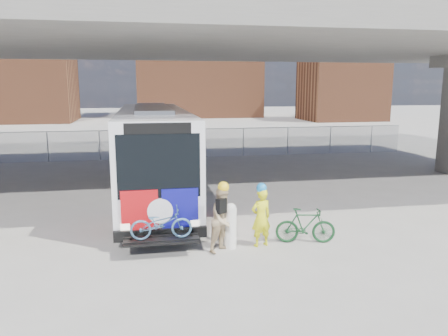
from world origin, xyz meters
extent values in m
plane|color=#9E9991|center=(0.00, 0.00, 0.00)|extent=(160.00, 160.00, 0.00)
cube|color=silver|center=(-2.00, 2.35, 1.95)|extent=(2.55, 12.00, 3.20)
cube|color=black|center=(-2.00, 2.85, 2.59)|extent=(2.61, 11.00, 1.28)
cube|color=black|center=(-2.00, -3.60, 2.33)|extent=(2.24, 0.12, 1.76)
cube|color=black|center=(-2.00, -3.60, 3.36)|extent=(1.78, 0.12, 0.30)
cube|color=black|center=(-2.00, -3.70, 0.45)|extent=(2.55, 0.20, 0.30)
cube|color=#B00D11|center=(-2.55, -3.67, 1.10)|extent=(1.00, 0.08, 1.20)
cube|color=navy|center=(-1.45, -3.67, 1.10)|extent=(1.00, 0.08, 1.20)
cylinder|color=silver|center=(-2.00, -3.69, 1.10)|extent=(0.70, 0.06, 0.70)
cube|color=gray|center=(-2.00, 2.35, 3.62)|extent=(1.28, 7.20, 0.14)
cube|color=black|center=(-2.00, -4.20, 0.45)|extent=(2.00, 0.70, 0.06)
cylinder|color=black|center=(-3.15, -2.05, 0.50)|extent=(0.30, 1.00, 1.00)
cylinder|color=black|center=(-0.85, -2.05, 0.50)|extent=(0.30, 1.00, 1.00)
cylinder|color=black|center=(-3.15, 6.55, 0.50)|extent=(0.30, 1.00, 1.00)
cylinder|color=black|center=(-0.85, 6.55, 0.50)|extent=(0.30, 1.00, 1.00)
cube|color=#B00D11|center=(-3.30, -1.45, 1.30)|extent=(0.06, 2.60, 1.70)
cube|color=navy|center=(-3.30, 0.15, 1.30)|extent=(0.06, 1.40, 1.70)
cube|color=#B00D11|center=(-0.70, -1.45, 1.30)|extent=(0.06, 2.60, 1.70)
cube|color=navy|center=(-0.70, 0.15, 1.30)|extent=(0.06, 1.40, 1.70)
imported|color=teal|center=(-2.00, -4.20, 0.91)|extent=(1.62, 0.57, 0.85)
cube|color=#605E59|center=(0.00, 4.00, 6.75)|extent=(40.00, 16.00, 1.50)
cube|color=#605E59|center=(0.00, 4.00, 7.55)|extent=(40.00, 0.60, 0.80)
cylinder|color=gray|center=(-8.00, 12.00, 0.90)|extent=(0.06, 0.06, 1.80)
cylinder|color=gray|center=(-4.00, 12.00, 0.90)|extent=(0.06, 0.06, 1.80)
cylinder|color=gray|center=(0.00, 12.00, 0.90)|extent=(0.06, 0.06, 1.80)
cylinder|color=gray|center=(4.00, 12.00, 0.90)|extent=(0.06, 0.06, 1.80)
cylinder|color=gray|center=(8.00, 12.00, 0.90)|extent=(0.06, 0.06, 1.80)
cylinder|color=gray|center=(12.00, 12.00, 0.90)|extent=(0.06, 0.06, 1.80)
plane|color=gray|center=(0.00, 12.00, 0.90)|extent=(30.00, 0.00, 30.00)
cube|color=gray|center=(0.00, 12.00, 1.82)|extent=(30.00, 0.05, 0.04)
cube|color=brown|center=(-18.00, 45.00, 5.00)|extent=(14.00, 10.00, 10.00)
cube|color=brown|center=(6.00, 52.00, 6.00)|extent=(18.00, 12.00, 12.00)
cube|color=brown|center=(24.00, 40.00, 4.00)|extent=(10.00, 8.00, 8.00)
cylinder|color=brown|center=(14.00, 55.00, 12.50)|extent=(2.20, 2.20, 25.00)
cylinder|color=white|center=(-0.08, -3.95, 0.56)|extent=(0.34, 0.34, 1.12)
sphere|color=white|center=(-0.08, -3.95, 1.12)|extent=(0.34, 0.34, 0.34)
imported|color=yellow|center=(0.79, -3.95, 0.83)|extent=(0.69, 0.54, 1.66)
sphere|color=#1986DB|center=(0.79, -3.95, 1.68)|extent=(0.29, 0.29, 0.29)
imported|color=tan|center=(-0.32, -4.14, 0.89)|extent=(1.10, 1.05, 1.78)
sphere|color=yellow|center=(-0.32, -4.14, 1.80)|extent=(0.31, 0.31, 0.31)
cube|color=black|center=(-0.41, -4.30, 1.33)|extent=(0.32, 0.29, 0.40)
imported|color=#154220|center=(2.12, -3.95, 0.51)|extent=(1.78, 0.84, 1.03)
camera|label=1|loc=(-2.40, -15.34, 4.45)|focal=35.00mm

